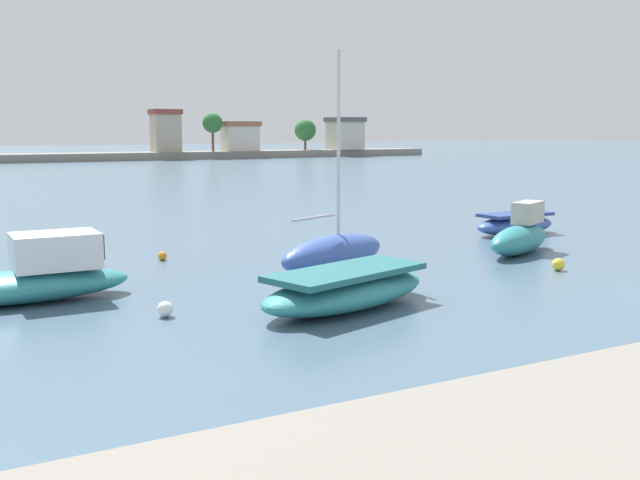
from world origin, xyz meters
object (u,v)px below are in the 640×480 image
(moored_boat_1, at_px, (346,290))
(mooring_buoy_3, at_px, (558,264))
(mooring_buoy_1, at_px, (165,309))
(mooring_buoy_0, at_px, (162,256))
(moored_boat_0, at_px, (32,277))
(moored_boat_3, at_px, (520,236))
(moored_boat_2, at_px, (334,252))
(moored_boat_4, at_px, (515,224))

(moored_boat_1, distance_m, mooring_buoy_3, 7.99)
(moored_boat_1, bearing_deg, mooring_buoy_1, 146.22)
(mooring_buoy_0, bearing_deg, mooring_buoy_1, -106.04)
(moored_boat_0, relative_size, moored_boat_3, 1.23)
(mooring_buoy_3, bearing_deg, moored_boat_0, 167.01)
(moored_boat_0, height_order, moored_boat_3, moored_boat_3)
(moored_boat_0, bearing_deg, mooring_buoy_1, -52.76)
(moored_boat_3, bearing_deg, moored_boat_0, 152.56)
(mooring_buoy_0, bearing_deg, moored_boat_0, -137.63)
(moored_boat_2, xyz_separation_m, mooring_buoy_3, (5.92, -3.11, -0.38))
(moored_boat_0, relative_size, mooring_buoy_1, 14.16)
(mooring_buoy_1, bearing_deg, mooring_buoy_3, -1.05)
(moored_boat_0, bearing_deg, mooring_buoy_3, -13.55)
(moored_boat_4, xyz_separation_m, mooring_buoy_1, (-16.15, -6.13, -0.24))
(moored_boat_1, relative_size, mooring_buoy_1, 14.87)
(moored_boat_3, bearing_deg, moored_boat_2, 152.10)
(moored_boat_2, bearing_deg, mooring_buoy_3, -51.17)
(moored_boat_3, relative_size, mooring_buoy_0, 14.66)
(moored_boat_1, distance_m, moored_boat_2, 4.59)
(moored_boat_1, height_order, mooring_buoy_1, moored_boat_1)
(moored_boat_2, relative_size, mooring_buoy_0, 22.70)
(moored_boat_3, height_order, mooring_buoy_1, moored_boat_3)
(mooring_buoy_0, xyz_separation_m, mooring_buoy_1, (-2.05, -7.12, 0.04))
(moored_boat_3, xyz_separation_m, moored_boat_4, (3.06, 3.50, -0.19))
(moored_boat_0, xyz_separation_m, mooring_buoy_1, (2.39, -3.08, -0.42))
(mooring_buoy_1, relative_size, mooring_buoy_3, 0.96)
(moored_boat_3, relative_size, moored_boat_4, 1.05)
(moored_boat_2, height_order, mooring_buoy_1, moored_boat_2)
(moored_boat_1, xyz_separation_m, mooring_buoy_0, (-1.93, 8.35, -0.31))
(moored_boat_4, bearing_deg, mooring_buoy_3, -126.89)
(moored_boat_0, bearing_deg, moored_boat_4, 8.79)
(moored_boat_1, relative_size, moored_boat_2, 0.83)
(moored_boat_0, relative_size, mooring_buoy_3, 13.55)
(mooring_buoy_0, distance_m, mooring_buoy_1, 7.41)
(moored_boat_4, bearing_deg, moored_boat_2, -165.40)
(moored_boat_1, xyz_separation_m, moored_boat_4, (12.18, 7.36, -0.03))
(moored_boat_3, bearing_deg, mooring_buoy_0, 132.08)
(moored_boat_4, distance_m, mooring_buoy_1, 17.28)
(moored_boat_1, distance_m, moored_boat_3, 9.90)
(mooring_buoy_1, distance_m, mooring_buoy_3, 11.90)
(moored_boat_0, height_order, mooring_buoy_3, moored_boat_0)
(moored_boat_4, relative_size, mooring_buoy_3, 10.49)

